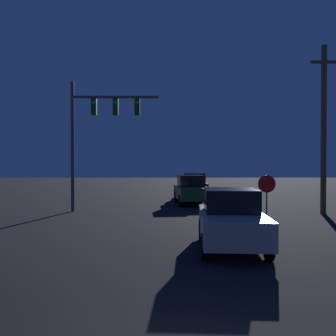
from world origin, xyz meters
The scene contains 6 objects.
car_near centered at (1.88, 7.55, 0.89)m, with size 2.11×4.17×1.81m.
car_mid centered at (1.54, 19.74, 0.89)m, with size 2.15×4.19×1.81m.
car_far centered at (2.10, 24.45, 0.89)m, with size 2.03×4.14×1.81m.
traffic_signal_mast centered at (-3.78, 16.26, 4.72)m, with size 4.69×0.30×6.94m.
stop_sign centered at (4.45, 12.98, 1.44)m, with size 0.79×0.07×2.06m.
utility_pole centered at (7.96, 15.24, 4.42)m, with size 1.34×0.28×8.58m.
Camera 1 is at (-0.14, -3.73, 2.63)m, focal length 40.00 mm.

